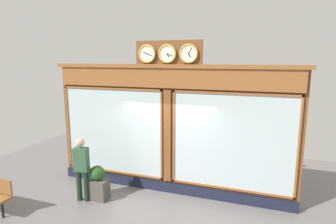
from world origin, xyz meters
TOP-DOWN VIEW (x-y plane):
  - shop_facade at (0.00, -0.13)m, footprint 6.84×0.42m
  - pedestrian at (1.94, 1.21)m, footprint 0.39×0.28m
  - planter_box at (1.62, 1.01)m, footprint 0.56×0.36m
  - planter_shrub at (1.62, 1.01)m, footprint 0.39×0.39m

SIDE VIEW (x-z plane):
  - planter_box at x=1.62m, z-range 0.00..0.53m
  - planter_shrub at x=1.62m, z-range 0.53..0.92m
  - pedestrian at x=1.94m, z-range 0.09..1.78m
  - shop_facade at x=0.00m, z-range -0.28..3.86m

